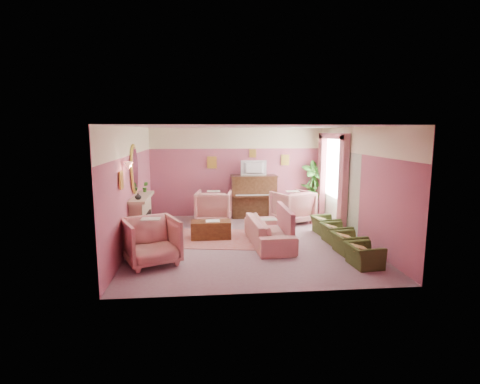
{
  "coord_description": "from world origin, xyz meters",
  "views": [
    {
      "loc": [
        -1.01,
        -8.89,
        2.7
      ],
      "look_at": [
        -0.15,
        0.4,
        1.18
      ],
      "focal_mm": 28.0,
      "sensor_mm": 36.0,
      "label": 1
    }
  ],
  "objects": [
    {
      "name": "print_left_wall",
      "position": [
        -2.71,
        -1.2,
        1.72
      ],
      "size": [
        0.03,
        0.28,
        0.36
      ],
      "primitive_type": "cube",
      "color": "gold",
      "rests_on": "wall_left"
    },
    {
      "name": "sofa",
      "position": [
        0.48,
        -0.26,
        0.43
      ],
      "size": [
        0.71,
        2.14,
        0.86
      ],
      "primitive_type": "imported",
      "color": "tan",
      "rests_on": "floor"
    },
    {
      "name": "floral_armchair_left",
      "position": [
        -0.78,
        2.07,
        0.53
      ],
      "size": [
        1.01,
        1.01,
        1.06
      ],
      "primitive_type": "imported",
      "color": "tan",
      "rests_on": "floor"
    },
    {
      "name": "olive_chair_c",
      "position": [
        2.14,
        -0.29,
        0.31
      ],
      "size": [
        0.5,
        0.71,
        0.61
      ],
      "primitive_type": "imported",
      "color": "#3A4B1E",
      "rests_on": "floor"
    },
    {
      "name": "olive_chair_b",
      "position": [
        2.14,
        -1.11,
        0.31
      ],
      "size": [
        0.5,
        0.71,
        0.61
      ],
      "primitive_type": "imported",
      "color": "#3A4B1E",
      "rests_on": "floor"
    },
    {
      "name": "palm_pot",
      "position": [
        2.41,
        2.62,
        0.17
      ],
      "size": [
        0.34,
        0.34,
        0.34
      ],
      "primitive_type": "cylinder",
      "color": "#A5573E",
      "rests_on": "floor"
    },
    {
      "name": "olive_chair_a",
      "position": [
        2.14,
        -1.93,
        0.31
      ],
      "size": [
        0.5,
        0.71,
        0.61
      ],
      "primitive_type": "imported",
      "color": "#3A4B1E",
      "rests_on": "floor"
    },
    {
      "name": "fireplace_inset",
      "position": [
        -2.49,
        0.2,
        0.4
      ],
      "size": [
        0.18,
        0.72,
        0.68
      ],
      "primitive_type": "cube",
      "color": "black",
      "rests_on": "floor"
    },
    {
      "name": "pelmet",
      "position": [
        2.62,
        1.55,
        2.56
      ],
      "size": [
        0.16,
        2.2,
        0.16
      ],
      "primitive_type": "cube",
      "color": "#A35660",
      "rests_on": "wall_right"
    },
    {
      "name": "floor",
      "position": [
        0.0,
        0.0,
        0.0
      ],
      "size": [
        5.5,
        6.0,
        0.01
      ],
      "primitive_type": "cube",
      "color": "gray",
      "rests_on": "ground"
    },
    {
      "name": "print_back_left",
      "position": [
        -0.8,
        2.96,
        1.72
      ],
      "size": [
        0.3,
        0.03,
        0.38
      ],
      "primitive_type": "cube",
      "color": "gold",
      "rests_on": "wall_back"
    },
    {
      "name": "mantel_plant",
      "position": [
        -2.55,
        0.75,
        1.29
      ],
      "size": [
        0.16,
        0.16,
        0.28
      ],
      "primitive_type": "imported",
      "color": "#2E7823",
      "rests_on": "mantel_shelf"
    },
    {
      "name": "floral_armchair_front",
      "position": [
        -2.13,
        -1.37,
        0.53
      ],
      "size": [
        1.01,
        1.01,
        1.06
      ],
      "primitive_type": "imported",
      "color": "tan",
      "rests_on": "floor"
    },
    {
      "name": "piano_keys",
      "position": [
        0.5,
        2.33,
        0.76
      ],
      "size": [
        1.2,
        0.08,
        0.02
      ],
      "primitive_type": "cube",
      "color": "silver",
      "rests_on": "piano"
    },
    {
      "name": "piano_top",
      "position": [
        0.5,
        2.68,
        1.31
      ],
      "size": [
        1.45,
        0.65,
        0.04
      ],
      "primitive_type": "cube",
      "color": "#402615",
      "rests_on": "piano"
    },
    {
      "name": "ceiling",
      "position": [
        0.0,
        0.0,
        2.8
      ],
      "size": [
        5.5,
        6.0,
        0.01
      ],
      "primitive_type": "cube",
      "color": "silver",
      "rests_on": "wall_back"
    },
    {
      "name": "side_plant_big",
      "position": [
        2.3,
        2.57,
        0.87
      ],
      "size": [
        0.3,
        0.3,
        0.34
      ],
      "primitive_type": "imported",
      "color": "#2E7823",
      "rests_on": "side_table"
    },
    {
      "name": "side_plant_small",
      "position": [
        2.42,
        2.47,
        0.84
      ],
      "size": [
        0.16,
        0.16,
        0.28
      ],
      "primitive_type": "imported",
      "color": "#2E7823",
      "rests_on": "side_table"
    },
    {
      "name": "piano",
      "position": [
        0.5,
        2.68,
        0.65
      ],
      "size": [
        1.4,
        0.6,
        1.3
      ],
      "primitive_type": "cube",
      "color": "#402615",
      "rests_on": "floor"
    },
    {
      "name": "coffee_table",
      "position": [
        -0.89,
        0.35,
        0.23
      ],
      "size": [
        1.01,
        0.51,
        0.45
      ],
      "primitive_type": "cube",
      "rotation": [
        0.0,
        0.0,
        0.01
      ],
      "color": "#4E2912",
      "rests_on": "floor"
    },
    {
      "name": "palm_plant",
      "position": [
        2.41,
        2.62,
        1.06
      ],
      "size": [
        0.76,
        0.76,
        1.44
      ],
      "primitive_type": "imported",
      "color": "#2E7823",
      "rests_on": "palm_pot"
    },
    {
      "name": "print_back_mid",
      "position": [
        0.5,
        2.96,
        2.0
      ],
      "size": [
        0.22,
        0.03,
        0.26
      ],
      "primitive_type": "cube",
      "color": "gold",
      "rests_on": "wall_back"
    },
    {
      "name": "mantel_shelf",
      "position": [
        -2.56,
        0.2,
        1.12
      ],
      "size": [
        0.4,
        1.55,
        0.07
      ],
      "primitive_type": "cube",
      "color": "tan",
      "rests_on": "fireplace_surround"
    },
    {
      "name": "fire_ember",
      "position": [
        -2.45,
        0.2,
        0.22
      ],
      "size": [
        0.06,
        0.54,
        0.1
      ],
      "primitive_type": "cube",
      "color": "#F66902",
      "rests_on": "floor"
    },
    {
      "name": "mantel_vase",
      "position": [
        -2.55,
        -0.3,
        1.23
      ],
      "size": [
        0.16,
        0.16,
        0.16
      ],
      "primitive_type": "imported",
      "color": "#FFF8C4",
      "rests_on": "mantel_shelf"
    },
    {
      "name": "picture_rail_band",
      "position": [
        0.0,
        2.99,
        2.47
      ],
      "size": [
        5.5,
        0.01,
        0.65
      ],
      "primitive_type": "cube",
      "color": "#FFF8C4",
      "rests_on": "wall_back"
    },
    {
      "name": "hearth",
      "position": [
        -2.39,
        0.2,
        0.01
      ],
      "size": [
        0.55,
        1.5,
        0.02
      ],
      "primitive_type": "cube",
      "color": "tan",
      "rests_on": "floor"
    },
    {
      "name": "stripe_panel",
      "position": [
        2.73,
        1.3,
        1.07
      ],
      "size": [
        0.01,
        3.0,
        2.15
      ],
      "primitive_type": "cube",
      "color": "#B2BEA0",
      "rests_on": "wall_right"
    },
    {
      "name": "floral_armchair_right",
      "position": [
        1.56,
        1.83,
        0.53
      ],
      "size": [
        1.01,
        1.01,
        1.06
      ],
      "primitive_type": "imported",
      "color": "tan",
      "rests_on": "floor"
    },
    {
      "name": "curtain_left",
      "position": [
        2.62,
        0.63,
        1.3
      ],
      "size": [
        0.16,
        0.34,
        2.6
      ],
      "primitive_type": "cube",
      "color": "#A35660",
      "rests_on": "floor"
    },
    {
      "name": "wall_right",
      "position": [
        2.75,
        0.0,
        1.4
      ],
      "size": [
        0.02,
        6.0,
        2.8
      ],
      "primitive_type": "cube",
      "color": "#834764",
      "rests_on": "floor"
    },
    {
      "name": "window_blind",
      "position": [
        2.7,
        1.55,
        1.7
      ],
      "size": [
        0.03,
        1.4,
        1.8
      ],
      "primitive_type": "cube",
      "color": "white",
      "rests_on": "wall_right"
    },
    {
      "name": "area_rug",
      "position": [
        -0.83,
        0.33,
        0.01
      ],
      "size": [
        2.76,
        2.18,
        0.01
      ],
      "primitive_type": "cube",
      "rotation": [
        0.0,
        0.0,
        -0.16
      ],
      "color": "#A45A56",
      "rests_on": "floor"
    },
    {
      "name": "olive_chair_d",
      "position": [
        2.14,
        0.53,
        0.31
      ],
      "size": [
        0.5,
        0.71,
        0.61
      ],
      "primitive_type": "imported",
      "color": "#3A4B1E",
      "rests_on": "floor"
    },
    {
      "name": "mirror_glass",
      "position": [
        -2.67,
        0.2,
        1.8
      ],
      "size": [
        0.01,
        0.6,
        1.06
      ],
      "primitive_type": "ellipsoid",
      "color": "silver",
      "rests_on": "wall_left"
    },
    {
      "name": "wall_left",
      "position": [
        -2.75,
        0.0,
        1.4
      ],
      "size": [
        0.02,
        6.0,
        2.8
      ],
      "primitive_type": "cube",
      "color": "#834764",
      "rests_on": "floor"
    },
    {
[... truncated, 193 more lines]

